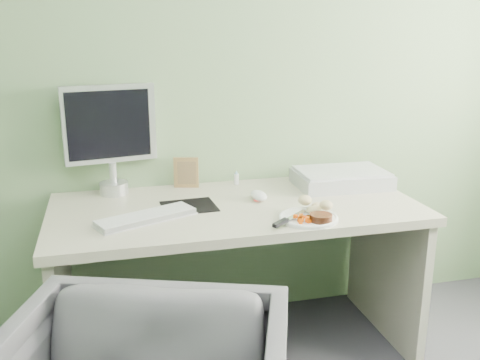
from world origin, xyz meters
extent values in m
plane|color=#67845D|center=(0.00, 2.00, 1.35)|extent=(3.50, 0.00, 3.50)
cube|color=beige|center=(0.00, 1.62, 0.71)|extent=(1.60, 0.75, 0.04)
cube|color=#B9B49E|center=(-0.76, 1.62, 0.34)|extent=(0.04, 0.70, 0.69)
cube|color=#B9B49E|center=(0.76, 1.62, 0.34)|extent=(0.04, 0.70, 0.69)
cylinder|color=white|center=(0.24, 1.37, 0.74)|extent=(0.24, 0.24, 0.01)
cylinder|color=black|center=(0.27, 1.31, 0.76)|extent=(0.11, 0.11, 0.03)
ellipsoid|color=#A69250|center=(0.28, 1.41, 0.77)|extent=(0.11, 0.08, 0.06)
cube|color=#E14C04|center=(0.19, 1.32, 0.76)|extent=(0.06, 0.05, 0.04)
cube|color=silver|center=(0.19, 1.37, 0.75)|extent=(0.12, 0.10, 0.01)
cube|color=black|center=(0.10, 1.30, 0.76)|extent=(0.08, 0.07, 0.02)
cube|color=black|center=(-0.20, 1.65, 0.73)|extent=(0.24, 0.21, 0.00)
cube|color=white|center=(-0.40, 1.52, 0.75)|extent=(0.42, 0.27, 0.02)
ellipsoid|color=white|center=(0.12, 1.66, 0.75)|extent=(0.08, 0.12, 0.04)
cube|color=#9F774A|center=(-0.17, 1.94, 0.80)|extent=(0.12, 0.04, 0.15)
cylinder|color=white|center=(0.08, 1.93, 0.76)|extent=(0.02, 0.02, 0.05)
cone|color=#80B6CD|center=(0.08, 1.93, 0.79)|extent=(0.02, 0.02, 0.02)
cube|color=#B8BABF|center=(0.57, 1.78, 0.76)|extent=(0.45, 0.31, 0.07)
cylinder|color=silver|center=(-0.51, 1.92, 0.76)|extent=(0.13, 0.13, 0.06)
cylinder|color=silver|center=(-0.51, 1.92, 0.83)|extent=(0.03, 0.03, 0.09)
cube|color=silver|center=(-0.51, 1.94, 1.06)|extent=(0.42, 0.11, 0.35)
cube|color=black|center=(-0.51, 1.92, 1.06)|extent=(0.37, 0.07, 0.31)
camera|label=1|loc=(-0.53, -0.53, 1.48)|focal=40.00mm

